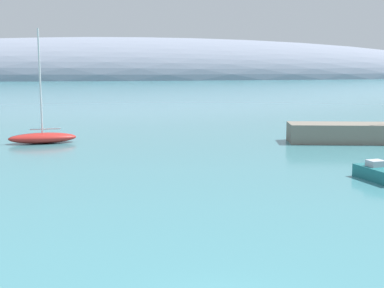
{
  "coord_description": "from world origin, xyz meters",
  "views": [
    {
      "loc": [
        -3.19,
        -13.73,
        7.48
      ],
      "look_at": [
        3.45,
        27.39,
        1.09
      ],
      "focal_mm": 49.24,
      "sensor_mm": 36.0,
      "label": 1
    }
  ],
  "objects": [
    {
      "name": "motorboat_teal_foreground",
      "position": [
        14.13,
        17.11,
        0.46
      ],
      "size": [
        2.3,
        4.28,
        1.23
      ],
      "rotation": [
        0.0,
        0.0,
        1.74
      ],
      "color": "#1E6B70",
      "rests_on": "water"
    },
    {
      "name": "distant_ridge",
      "position": [
        7.26,
        250.11,
        0.0
      ],
      "size": [
        388.44,
        69.15,
        40.29
      ],
      "primitive_type": "ellipsoid",
      "color": "gray",
      "rests_on": "ground"
    },
    {
      "name": "sailboat_red_mid_mooring",
      "position": [
        -9.32,
        37.18,
        0.61
      ],
      "size": [
        6.47,
        2.94,
        10.68
      ],
      "rotation": [
        0.0,
        0.0,
        3.27
      ],
      "color": "red",
      "rests_on": "water"
    }
  ]
}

